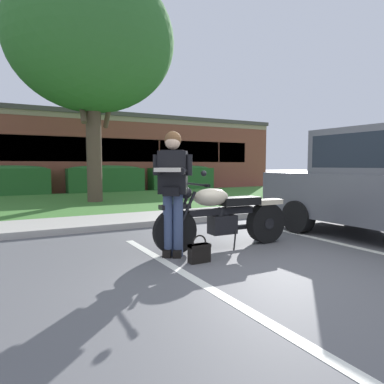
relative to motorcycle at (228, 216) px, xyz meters
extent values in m
plane|color=#565659|center=(0.02, -1.28, -0.48)|extent=(140.00, 140.00, 0.00)
cube|color=#ADA89E|center=(0.02, 2.23, -0.42)|extent=(60.00, 0.20, 0.12)
cube|color=#ADA89E|center=(0.02, 3.08, -0.44)|extent=(60.00, 1.50, 0.08)
cube|color=#3D752D|center=(0.02, 7.34, -0.45)|extent=(60.00, 7.03, 0.06)
cube|color=silver|center=(-1.16, -1.08, -0.48)|extent=(0.23, 4.40, 0.01)
cube|color=silver|center=(1.71, -1.08, -0.48)|extent=(0.23, 4.40, 0.01)
cylinder|color=black|center=(-0.89, 0.01, -0.16)|extent=(0.64, 0.11, 0.64)
cylinder|color=black|center=(-0.89, 0.01, -0.16)|extent=(0.18, 0.12, 0.18)
cylinder|color=black|center=(0.71, -0.02, -0.16)|extent=(0.64, 0.19, 0.64)
cylinder|color=black|center=(0.71, -0.02, -0.16)|extent=(0.18, 0.20, 0.18)
cube|color=black|center=(-0.89, 0.01, 0.19)|extent=(0.44, 0.15, 0.06)
cube|color=beige|center=(0.76, -0.02, 0.18)|extent=(0.44, 0.21, 0.08)
cylinder|color=black|center=(-0.75, -0.07, 0.12)|extent=(0.31, 0.05, 0.58)
cylinder|color=black|center=(-0.75, 0.09, 0.12)|extent=(0.31, 0.05, 0.58)
sphere|color=black|center=(-0.72, 0.01, 0.38)|extent=(0.17, 0.17, 0.17)
cylinder|color=black|center=(-0.58, 0.01, 0.50)|extent=(0.04, 0.72, 0.03)
cylinder|color=black|center=(-0.58, -0.35, 0.50)|extent=(0.05, 0.10, 0.04)
cylinder|color=black|center=(-0.57, 0.37, 0.50)|extent=(0.05, 0.10, 0.04)
sphere|color=black|center=(-0.60, -0.29, 0.66)|extent=(0.08, 0.08, 0.08)
sphere|color=black|center=(-0.59, 0.31, 0.66)|extent=(0.08, 0.08, 0.08)
cube|color=black|center=(-0.14, 0.00, 0.08)|extent=(1.10, 0.12, 0.10)
ellipsoid|color=beige|center=(-0.31, 0.00, 0.30)|extent=(0.57, 0.33, 0.26)
cube|color=black|center=(0.19, -0.01, 0.22)|extent=(0.64, 0.29, 0.12)
cube|color=black|center=(-0.11, 0.00, -0.12)|extent=(0.40, 0.25, 0.28)
cylinder|color=black|center=(-0.14, 0.00, 0.04)|extent=(0.18, 0.12, 0.21)
cylinder|color=black|center=(-0.08, 0.00, 0.04)|extent=(0.18, 0.12, 0.21)
cylinder|color=black|center=(0.26, 0.13, -0.22)|extent=(0.60, 0.09, 0.08)
cylinder|color=black|center=(0.46, 0.13, -0.22)|extent=(0.60, 0.09, 0.08)
cylinder|color=black|center=(0.01, -0.16, -0.33)|extent=(0.12, 0.12, 0.30)
cube|color=black|center=(-0.91, -0.12, -0.43)|extent=(0.23, 0.26, 0.10)
cube|color=black|center=(-1.02, -0.04, -0.43)|extent=(0.23, 0.26, 0.10)
cylinder|color=#3D4C70|center=(-0.89, -0.10, -0.05)|extent=(0.14, 0.14, 0.86)
cylinder|color=#3D4C70|center=(-1.01, -0.02, -0.05)|extent=(0.14, 0.14, 0.86)
cube|color=black|center=(-0.95, -0.06, 0.67)|extent=(0.44, 0.40, 0.58)
cube|color=black|center=(-0.95, -0.06, 0.94)|extent=(0.36, 0.33, 0.06)
sphere|color=beige|center=(-0.95, -0.06, 1.08)|extent=(0.21, 0.21, 0.21)
sphere|color=brown|center=(-0.94, -0.05, 1.11)|extent=(0.23, 0.23, 0.23)
cube|color=black|center=(-1.03, -0.17, 0.42)|extent=(0.24, 0.21, 0.12)
cylinder|color=black|center=(-0.91, -0.28, 0.69)|extent=(0.27, 0.33, 0.09)
cylinder|color=black|center=(-1.18, -0.10, 0.69)|extent=(0.27, 0.33, 0.09)
cylinder|color=black|center=(-0.78, -0.20, 0.77)|extent=(0.10, 0.10, 0.28)
cylinder|color=black|center=(-1.15, 0.04, 0.77)|extent=(0.10, 0.10, 0.28)
cube|color=beige|center=(-1.12, -0.31, 0.71)|extent=(0.44, 0.44, 0.05)
cube|color=black|center=(-0.79, -0.51, -0.36)|extent=(0.28, 0.12, 0.24)
cube|color=black|center=(-0.79, -0.52, -0.26)|extent=(0.28, 0.13, 0.04)
torus|color=black|center=(-0.79, -0.51, -0.22)|extent=(0.20, 0.02, 0.20)
cube|color=black|center=(2.68, 0.00, 0.96)|extent=(1.57, 0.32, 0.51)
cube|color=black|center=(2.61, 1.31, -0.08)|extent=(1.90, 0.20, 0.20)
cylinder|color=black|center=(1.77, 0.33, -0.18)|extent=(0.27, 0.61, 0.60)
cylinder|color=black|center=(3.55, 0.42, -0.18)|extent=(0.27, 0.61, 0.60)
cylinder|color=brown|center=(-0.50, 7.04, 1.12)|extent=(0.48, 0.48, 3.20)
ellipsoid|color=#33702D|center=(-0.50, 7.04, 4.67)|extent=(5.21, 5.21, 4.43)
cylinder|color=brown|center=(0.01, 7.04, 2.59)|extent=(0.17, 1.13, 1.15)
cylinder|color=brown|center=(-0.85, 7.04, 2.66)|extent=(0.17, 0.86, 1.24)
cube|color=#286028|center=(-2.91, 11.17, 0.07)|extent=(2.89, 0.90, 1.10)
ellipsoid|color=#286028|center=(-2.91, 11.17, 0.62)|extent=(2.74, 0.84, 0.28)
cube|color=#286028|center=(0.88, 11.17, 0.07)|extent=(3.37, 0.90, 1.10)
ellipsoid|color=#286028|center=(0.88, 11.17, 0.62)|extent=(3.20, 0.84, 0.28)
cube|color=#286028|center=(4.67, 11.17, 0.07)|extent=(3.28, 0.90, 1.10)
ellipsoid|color=#286028|center=(4.67, 11.17, 0.62)|extent=(3.12, 0.84, 0.28)
cube|color=brown|center=(0.18, 17.40, 1.30)|extent=(20.71, 11.43, 3.56)
cube|color=#998466|center=(0.18, 11.73, 2.96)|extent=(20.71, 0.10, 0.24)
cube|color=#4C4742|center=(0.18, 17.40, 3.18)|extent=(20.92, 11.54, 0.20)
cube|color=#1E282D|center=(0.18, 11.72, 1.48)|extent=(17.61, 0.06, 1.10)
cube|color=brown|center=(0.18, 11.71, 1.48)|extent=(0.08, 0.04, 1.20)
cube|color=brown|center=(3.71, 11.71, 1.48)|extent=(0.08, 0.04, 1.20)
cube|color=brown|center=(7.23, 11.71, 1.48)|extent=(0.08, 0.04, 1.20)
cube|color=#473323|center=(4.33, 11.73, 0.57)|extent=(1.00, 0.08, 2.10)
camera|label=1|loc=(-2.88, -4.27, 0.77)|focal=31.90mm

